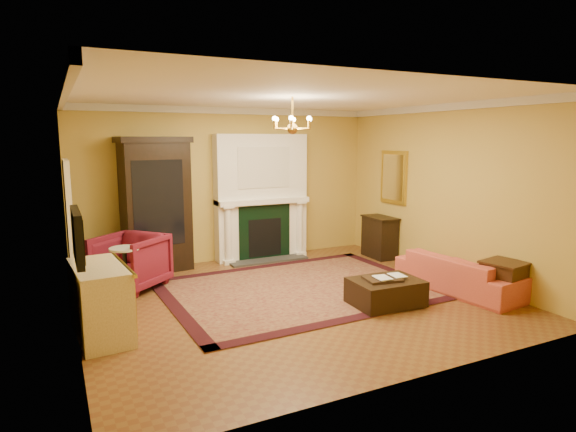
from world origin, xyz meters
TOP-DOWN VIEW (x-y plane):
  - floor at (0.00, 0.00)m, footprint 6.00×5.50m
  - ceiling at (0.00, 0.00)m, footprint 6.00×5.50m
  - wall_back at (0.00, 2.76)m, footprint 6.00×0.02m
  - wall_front at (0.00, -2.76)m, footprint 6.00×0.02m
  - wall_left at (-3.01, 0.00)m, footprint 0.02×5.50m
  - wall_right at (3.01, 0.00)m, footprint 0.02×5.50m
  - fireplace at (0.60, 2.57)m, footprint 1.90×0.70m
  - crown_molding at (0.00, 0.96)m, footprint 6.00×5.50m
  - doorway at (-2.95, 1.70)m, footprint 0.08×1.05m
  - tv_panel at (-2.95, -0.60)m, footprint 0.09×0.95m
  - gilt_mirror at (2.97, 1.40)m, footprint 0.06×0.76m
  - chandelier at (-0.00, 0.00)m, footprint 0.63×0.55m
  - oriental_rug at (0.33, 0.38)m, footprint 4.32×3.29m
  - china_cabinet at (-1.50, 2.49)m, footprint 1.23×0.68m
  - wingback_armchair at (-2.12, 1.61)m, footprint 1.30×1.30m
  - pedestal_table at (-2.25, 1.15)m, footprint 0.44×0.44m
  - commode at (-2.73, -0.21)m, footprint 0.67×1.25m
  - coral_sofa at (2.55, -0.83)m, footprint 0.82×2.07m
  - end_table at (2.72, -1.54)m, footprint 0.60×0.60m
  - console_table at (2.78, 1.55)m, footprint 0.45×0.75m
  - leather_ottoman at (1.10, -0.85)m, footprint 1.02×0.76m
  - ottoman_tray at (1.04, -0.84)m, footprint 0.56×0.47m
  - book_a at (0.91, -0.87)m, footprint 0.20×0.05m
  - book_b at (1.19, -0.86)m, footprint 0.19×0.04m
  - topiary_left at (0.05, 2.53)m, footprint 0.14×0.14m
  - topiary_right at (1.13, 2.53)m, footprint 0.17×0.17m

SIDE VIEW (x-z plane):
  - floor at x=0.00m, z-range -0.02..0.00m
  - oriental_rug at x=0.33m, z-range 0.00..0.02m
  - leather_ottoman at x=1.10m, z-range 0.02..0.39m
  - end_table at x=2.72m, z-range 0.00..0.60m
  - coral_sofa at x=2.55m, z-range 0.00..0.79m
  - ottoman_tray at x=1.04m, z-range 0.39..0.42m
  - console_table at x=2.78m, z-range 0.00..0.81m
  - commode at x=-2.73m, z-range 0.00..0.90m
  - pedestal_table at x=-2.25m, z-range 0.06..0.85m
  - wingback_armchair at x=-2.12m, z-range 0.00..0.98m
  - book_b at x=1.19m, z-range 0.42..0.68m
  - book_a at x=0.91m, z-range 0.42..0.69m
  - doorway at x=-2.95m, z-range 0.00..2.10m
  - china_cabinet at x=-1.50m, z-range 0.00..2.34m
  - fireplace at x=0.60m, z-range -0.06..2.44m
  - tv_panel at x=-2.95m, z-range 1.06..1.64m
  - topiary_left at x=0.05m, z-range 1.25..1.64m
  - topiary_right at x=1.13m, z-range 1.25..1.71m
  - wall_back at x=0.00m, z-range 0.00..3.00m
  - wall_front at x=0.00m, z-range 0.00..3.00m
  - wall_left at x=-3.01m, z-range 0.00..3.00m
  - wall_right at x=3.01m, z-range 0.00..3.00m
  - gilt_mirror at x=2.97m, z-range 1.12..2.17m
  - chandelier at x=0.00m, z-range 2.34..2.87m
  - crown_molding at x=0.00m, z-range 2.88..3.00m
  - ceiling at x=0.00m, z-range 3.00..3.02m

